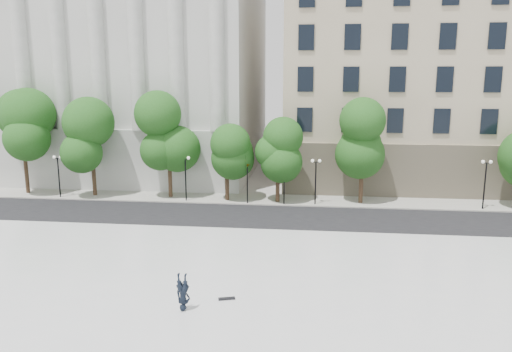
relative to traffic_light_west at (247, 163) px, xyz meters
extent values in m
plane|color=#A8A59E|center=(0.79, -22.30, -3.71)|extent=(160.00, 160.00, 0.00)
cube|color=silver|center=(0.79, -19.30, -3.48)|extent=(44.00, 22.00, 0.45)
cube|color=black|center=(0.79, -4.30, -3.70)|extent=(60.00, 8.00, 0.02)
cube|color=#B3AFA5|center=(0.79, 1.70, -3.65)|extent=(60.00, 4.00, 0.12)
cube|color=silver|center=(-16.21, 16.70, 8.79)|extent=(30.00, 26.00, 25.00)
cube|color=#BDAD90|center=(20.79, 16.70, 6.79)|extent=(36.00, 26.00, 21.00)
cylinder|color=black|center=(0.00, 0.00, -1.96)|extent=(0.10, 0.10, 3.50)
imported|color=black|center=(0.00, 0.00, 0.15)|extent=(0.90, 1.79, 0.71)
cylinder|color=black|center=(3.19, 0.00, -1.96)|extent=(0.10, 0.10, 3.50)
imported|color=black|center=(3.19, 0.00, 0.15)|extent=(1.00, 1.79, 0.72)
imported|color=black|center=(-0.27, -20.98, -3.01)|extent=(0.79, 1.85, 0.49)
cube|color=black|center=(1.52, -19.62, -3.22)|extent=(0.84, 0.42, 0.08)
cylinder|color=#382619|center=(-21.22, 1.58, -2.10)|extent=(0.36, 0.36, 3.21)
sphere|color=#1F4D16|center=(-21.22, 1.58, 2.26)|extent=(4.58, 4.58, 4.58)
cylinder|color=#382619|center=(-14.46, 1.30, -2.14)|extent=(0.36, 0.36, 3.13)
sphere|color=#1F4D16|center=(-14.46, 1.30, 2.10)|extent=(4.09, 4.09, 4.09)
cylinder|color=#382619|center=(-7.31, 1.54, -2.11)|extent=(0.36, 0.36, 3.20)
sphere|color=#1F4D16|center=(-7.31, 1.54, 2.23)|extent=(3.76, 3.76, 3.76)
cylinder|color=#382619|center=(-1.95, 0.96, -2.43)|extent=(0.36, 0.36, 2.56)
sphere|color=#1F4D16|center=(-1.95, 0.96, 1.05)|extent=(3.48, 3.48, 3.48)
cylinder|color=#382619|center=(2.58, 0.85, -2.41)|extent=(0.36, 0.36, 2.60)
sphere|color=#1F4D16|center=(2.58, 0.85, 1.12)|extent=(3.45, 3.45, 3.45)
cylinder|color=#382619|center=(9.82, 1.28, -2.16)|extent=(0.36, 0.36, 3.10)
sphere|color=#1F4D16|center=(9.82, 1.28, 2.04)|extent=(3.70, 3.70, 3.70)
cylinder|color=black|center=(-17.33, 0.30, -1.85)|extent=(0.12, 0.12, 3.71)
cube|color=black|center=(-17.33, 0.30, 0.00)|extent=(0.60, 0.06, 0.06)
sphere|color=white|center=(-17.63, 0.30, 0.10)|extent=(0.28, 0.28, 0.28)
sphere|color=white|center=(-17.03, 0.30, 0.10)|extent=(0.28, 0.28, 0.28)
cylinder|color=black|center=(-5.53, 0.30, -1.78)|extent=(0.12, 0.12, 3.86)
cube|color=black|center=(-5.53, 0.30, 0.16)|extent=(0.60, 0.06, 0.06)
sphere|color=white|center=(-5.83, 0.30, 0.26)|extent=(0.28, 0.28, 0.28)
sphere|color=white|center=(-5.23, 0.30, 0.26)|extent=(0.28, 0.28, 0.28)
cylinder|color=black|center=(5.87, 0.30, -1.80)|extent=(0.12, 0.12, 3.82)
cube|color=black|center=(5.87, 0.30, 0.11)|extent=(0.60, 0.06, 0.06)
sphere|color=white|center=(5.57, 0.30, 0.21)|extent=(0.28, 0.28, 0.28)
sphere|color=white|center=(6.17, 0.30, 0.21)|extent=(0.28, 0.28, 0.28)
cylinder|color=black|center=(19.78, 0.30, -1.70)|extent=(0.12, 0.12, 4.01)
cube|color=black|center=(19.78, 0.30, 0.30)|extent=(0.60, 0.06, 0.06)
sphere|color=white|center=(19.48, 0.30, 0.40)|extent=(0.28, 0.28, 0.28)
sphere|color=white|center=(20.08, 0.30, 0.40)|extent=(0.28, 0.28, 0.28)
camera|label=1|loc=(5.44, -41.80, 7.48)|focal=35.00mm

